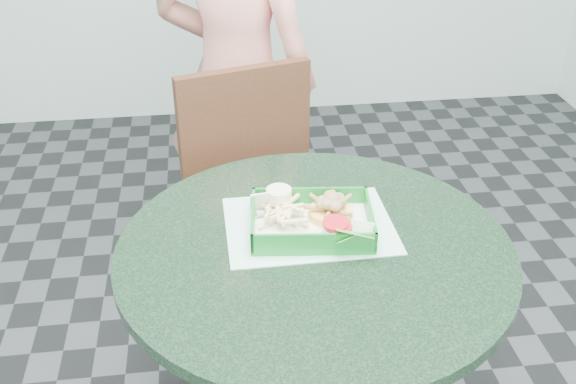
{
  "coord_description": "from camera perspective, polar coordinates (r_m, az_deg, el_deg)",
  "views": [
    {
      "loc": [
        -0.23,
        -1.25,
        1.68
      ],
      "look_at": [
        -0.05,
        0.1,
        0.86
      ],
      "focal_mm": 42.0,
      "sensor_mm": 36.0,
      "label": 1
    }
  ],
  "objects": [
    {
      "name": "cafe_table",
      "position": [
        1.68,
        2.15,
        -9.83
      ],
      "size": [
        0.92,
        0.92,
        0.75
      ],
      "color": "black",
      "rests_on": "floor"
    },
    {
      "name": "dining_chair",
      "position": [
        2.2,
        -3.26,
        -0.31
      ],
      "size": [
        0.45,
        0.45,
        0.93
      ],
      "rotation": [
        0.0,
        0.0,
        0.28
      ],
      "color": "black",
      "rests_on": "floor"
    },
    {
      "name": "diner_person",
      "position": [
        2.39,
        -4.41,
        10.45
      ],
      "size": [
        0.73,
        0.62,
        1.68
      ],
      "primitive_type": "imported",
      "rotation": [
        0.0,
        0.0,
        2.71
      ],
      "color": "tan",
      "rests_on": "floor"
    },
    {
      "name": "placemat",
      "position": [
        1.64,
        1.79,
        -3.4
      ],
      "size": [
        0.4,
        0.31,
        0.0
      ],
      "primitive_type": "cube",
      "rotation": [
        0.0,
        0.0,
        0.01
      ],
      "color": "#A5E6CF",
      "rests_on": "cafe_table"
    },
    {
      "name": "food_basket",
      "position": [
        1.61,
        2.0,
        -3.38
      ],
      "size": [
        0.28,
        0.21,
        0.06
      ],
      "rotation": [
        0.0,
        0.0,
        -0.11
      ],
      "color": "#137926",
      "rests_on": "placemat"
    },
    {
      "name": "crab_sandwich",
      "position": [
        1.63,
        3.46,
        -1.63
      ],
      "size": [
        0.11,
        0.11,
        0.07
      ],
      "rotation": [
        0.0,
        0.0,
        0.09
      ],
      "color": "#F0B649",
      "rests_on": "food_basket"
    },
    {
      "name": "fries_pile",
      "position": [
        1.61,
        -0.6,
        -2.54
      ],
      "size": [
        0.1,
        0.11,
        0.04
      ],
      "primitive_type": null,
      "rotation": [
        0.0,
        0.0,
        0.03
      ],
      "color": "#F3D993",
      "rests_on": "food_basket"
    },
    {
      "name": "sauce_ramekin",
      "position": [
        1.65,
        -1.08,
        -0.95
      ],
      "size": [
        0.06,
        0.06,
        0.04
      ],
      "rotation": [
        0.0,
        0.0,
        0.14
      ],
      "color": "white",
      "rests_on": "food_basket"
    },
    {
      "name": "garnish_cup",
      "position": [
        1.56,
        4.68,
        -3.82
      ],
      "size": [
        0.11,
        0.11,
        0.04
      ],
      "rotation": [
        0.0,
        0.0,
        -0.2
      ],
      "color": "silver",
      "rests_on": "food_basket"
    }
  ]
}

